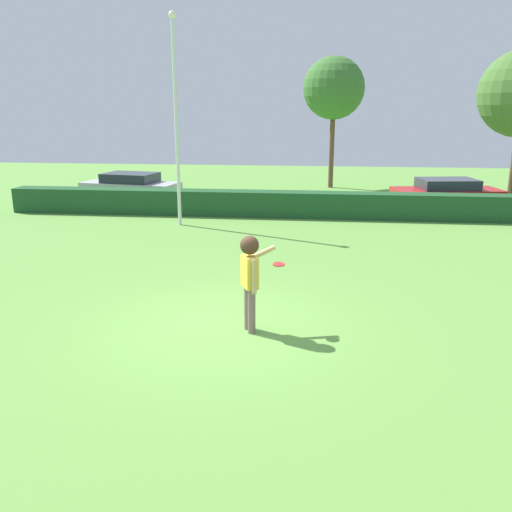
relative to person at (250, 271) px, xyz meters
name	(u,v)px	position (x,y,z in m)	size (l,w,h in m)	color
ground_plane	(224,326)	(-0.51, 0.15, -1.14)	(60.00, 60.00, 0.00)	#639A41
person	(250,271)	(0.00, 0.00, 0.00)	(0.62, 0.77, 1.79)	#79625E
frisbee	(279,264)	(0.50, 0.22, 0.08)	(0.23, 0.23, 0.03)	red
lamppost	(176,113)	(-3.63, 9.04, 2.67)	(0.24, 0.24, 6.97)	silver
hedge_row	(273,204)	(-0.51, 10.97, -0.67)	(20.42, 0.90, 0.95)	#1E4C27
parked_car_silver	(131,186)	(-7.02, 13.70, -0.45)	(4.44, 2.43, 1.25)	#B7B7BC
parked_car_red	(446,193)	(6.34, 13.16, -0.45)	(4.41, 2.34, 1.25)	#B21E1E
birch_tree	(334,89)	(1.83, 19.17, 3.80)	(3.08, 3.08, 6.51)	brown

